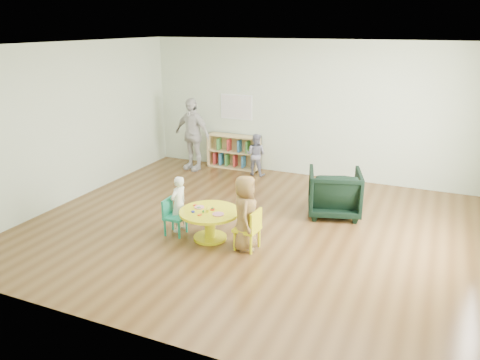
{
  "coord_description": "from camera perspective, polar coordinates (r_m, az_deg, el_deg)",
  "views": [
    {
      "loc": [
        2.56,
        -6.34,
        3.09
      ],
      "look_at": [
        -0.08,
        -0.3,
        0.88
      ],
      "focal_mm": 35.0,
      "sensor_mm": 36.0,
      "label": 1
    }
  ],
  "objects": [
    {
      "name": "room",
      "position": [
        6.94,
        1.71,
        8.62
      ],
      "size": [
        7.1,
        7.0,
        2.8
      ],
      "color": "#55371A",
      "rests_on": "ground"
    },
    {
      "name": "activity_table",
      "position": [
        7.0,
        -3.71,
        -4.83
      ],
      "size": [
        0.9,
        0.9,
        0.5
      ],
      "rotation": [
        0.0,
        0.0,
        0.02
      ],
      "color": "yellow",
      "rests_on": "ground"
    },
    {
      "name": "kid_chair_left",
      "position": [
        7.23,
        -8.18,
        -4.29
      ],
      "size": [
        0.32,
        0.32,
        0.57
      ],
      "rotation": [
        0.0,
        0.0,
        -1.53
      ],
      "color": "#198968",
      "rests_on": "ground"
    },
    {
      "name": "kid_chair_right",
      "position": [
        6.67,
        1.2,
        -5.9
      ],
      "size": [
        0.35,
        0.35,
        0.61
      ],
      "rotation": [
        0.0,
        0.0,
        1.49
      ],
      "color": "yellow",
      "rests_on": "ground"
    },
    {
      "name": "bookshelf",
      "position": [
        10.46,
        -0.77,
        3.47
      ],
      "size": [
        1.2,
        0.3,
        0.75
      ],
      "color": "tan",
      "rests_on": "ground"
    },
    {
      "name": "alphabet_poster",
      "position": [
        10.36,
        -0.44,
        8.9
      ],
      "size": [
        0.74,
        0.01,
        0.54
      ],
      "color": "white",
      "rests_on": "ground"
    },
    {
      "name": "armchair",
      "position": [
        8.0,
        11.43,
        -1.5
      ],
      "size": [
        1.05,
        1.07,
        0.79
      ],
      "primitive_type": "imported",
      "rotation": [
        0.0,
        0.0,
        3.43
      ],
      "color": "black",
      "rests_on": "ground"
    },
    {
      "name": "child_left",
      "position": [
        7.27,
        -7.49,
        -2.93
      ],
      "size": [
        0.27,
        0.36,
        0.89
      ],
      "primitive_type": "imported",
      "rotation": [
        0.0,
        0.0,
        -1.76
      ],
      "color": "white",
      "rests_on": "ground"
    },
    {
      "name": "child_right",
      "position": [
        6.61,
        0.63,
        -4.04
      ],
      "size": [
        0.51,
        0.63,
        1.1
      ],
      "primitive_type": "imported",
      "rotation": [
        0.0,
        0.0,
        1.92
      ],
      "color": "gold",
      "rests_on": "ground"
    },
    {
      "name": "toddler",
      "position": [
        9.92,
        1.92,
        3.12
      ],
      "size": [
        0.44,
        0.34,
        0.9
      ],
      "primitive_type": "imported",
      "rotation": [
        0.0,
        0.0,
        3.15
      ],
      "color": "#1A1C42",
      "rests_on": "ground"
    },
    {
      "name": "adult_caretaker",
      "position": [
        10.31,
        -5.87,
        5.58
      ],
      "size": [
        0.98,
        0.57,
        1.58
      ],
      "primitive_type": "imported",
      "rotation": [
        0.0,
        0.0,
        -0.2
      ],
      "color": "silver",
      "rests_on": "ground"
    }
  ]
}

